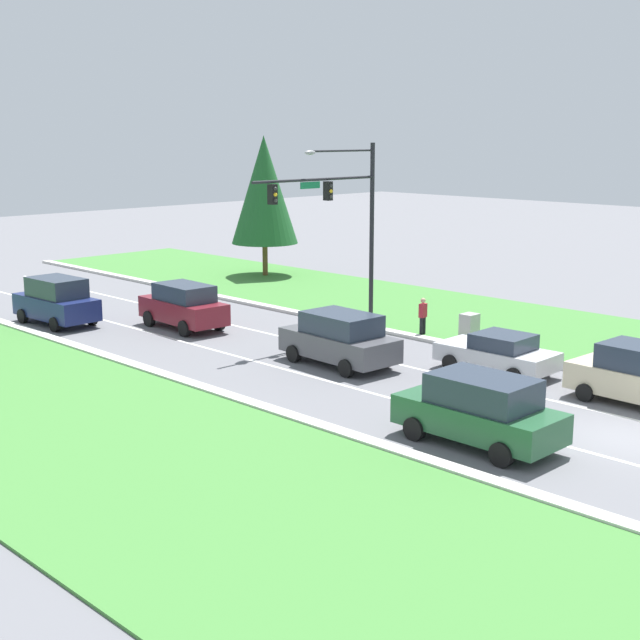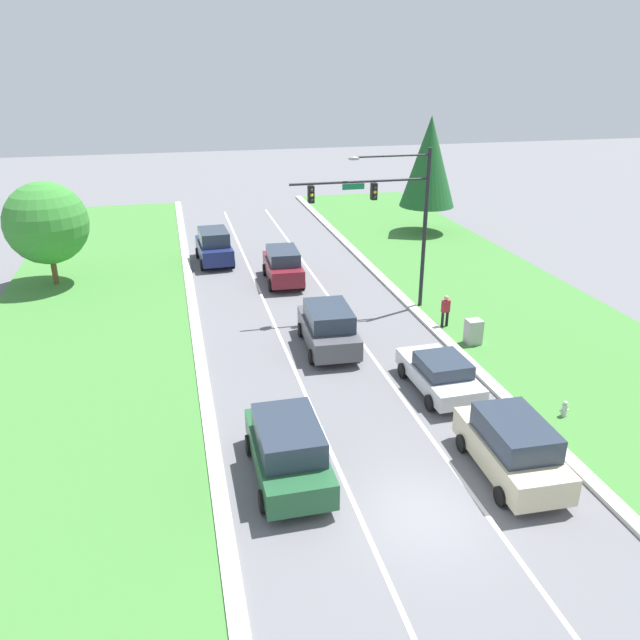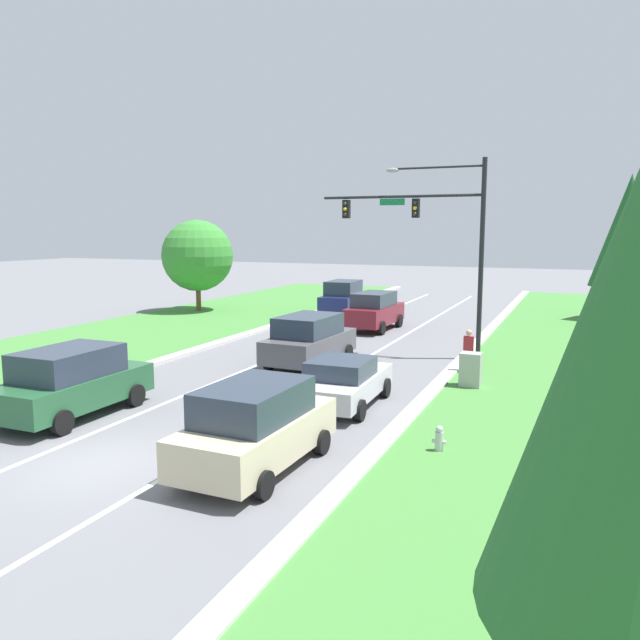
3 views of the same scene
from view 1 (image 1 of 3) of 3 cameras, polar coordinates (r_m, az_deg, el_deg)
The scene contains 14 objects.
ground_plane at distance 27.41m, azimuth 18.90°, elevation -7.16°, with size 160.00×160.00×0.00m, color slate.
curb_strip_left at distance 22.73m, azimuth 12.38°, elevation -10.54°, with size 0.50×90.00×0.15m.
grass_verge_left at distance 18.91m, azimuth 3.32°, elevation -15.16°, with size 10.00×90.00×0.08m.
lane_stripe_inner_left at distance 25.89m, azimuth 17.09°, elevation -8.16°, with size 0.14×81.00×0.01m.
traffic_signal_mast at distance 38.58m, azimuth 1.41°, elevation 7.10°, with size 7.06×0.41×8.25m.
silver_sedan at distance 33.26m, azimuth 11.33°, elevation -2.08°, with size 2.23×4.43×1.50m.
burgundy_suv at distance 40.51m, azimuth -8.73°, elevation 0.91°, with size 2.22×4.70×2.04m.
forest_suv at distance 25.52m, azimuth 10.20°, elevation -5.67°, with size 2.28×4.76×2.01m.
graphite_suv at distance 33.70m, azimuth 1.27°, elevation -1.20°, with size 2.44×4.83×2.02m.
navy_suv at distance 42.70m, azimuth -16.51°, elevation 1.18°, with size 2.29×4.59×2.18m.
utility_cabinet at distance 37.94m, azimuth 9.53°, elevation -0.52°, with size 0.70×0.60×1.24m.
pedestrian at distance 38.79m, azimuth 6.60°, elevation 0.32°, with size 0.41×0.28×1.69m.
fire_hydrant at distance 34.97m, azimuth 18.71°, elevation -2.50°, with size 0.34×0.20×0.70m.
conifer_far_right_tree at distance 54.57m, azimuth -3.59°, elevation 8.31°, with size 4.05×4.05×8.55m.
Camera 1 is at (-23.48, -11.22, 8.61)m, focal length 50.00 mm.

